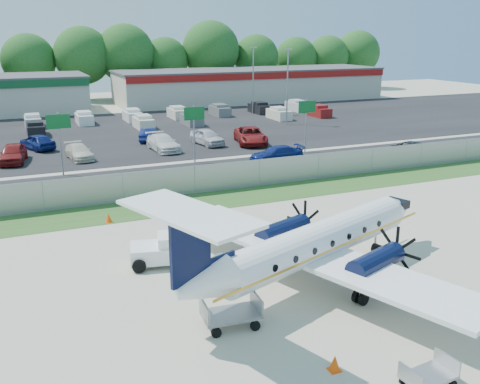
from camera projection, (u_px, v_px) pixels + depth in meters
name	position (u px, v px, depth m)	size (l,w,h in m)	color
ground	(290.00, 272.00, 25.23)	(170.00, 170.00, 0.00)	#BBB59E
grass_verge	(205.00, 201.00, 35.79)	(170.00, 4.00, 0.02)	#2D561E
access_road	(175.00, 177.00, 41.96)	(170.00, 8.00, 0.02)	black
parking_lot	(122.00, 133.00, 60.46)	(170.00, 32.00, 0.02)	black
perimeter_fence	(195.00, 180.00, 37.27)	(120.00, 0.06, 1.99)	gray
building_east	(251.00, 85.00, 88.90)	(44.40, 12.40, 5.24)	beige
sign_left	(59.00, 130.00, 41.35)	(1.80, 0.26, 5.00)	gray
sign_mid	(194.00, 121.00, 45.51)	(1.80, 0.26, 5.00)	gray
sign_right	(307.00, 114.00, 49.67)	(1.80, 0.26, 5.00)	gray
light_pole_ne	(287.00, 81.00, 64.77)	(0.90, 0.35, 9.09)	gray
light_pole_se	(253.00, 76.00, 73.58)	(0.90, 0.35, 9.09)	gray
tree_line	(82.00, 100.00, 90.41)	(112.00, 6.00, 14.00)	#1B5118
aircraft	(314.00, 243.00, 23.58)	(16.30, 15.86, 5.02)	white
pushback_tug	(162.00, 250.00, 25.95)	(3.04, 2.49, 1.48)	white
baggage_cart_near	(429.00, 375.00, 16.92)	(1.80, 1.19, 0.89)	gray
baggage_cart_far	(231.00, 313.00, 20.41)	(2.29, 1.49, 1.15)	gray
cone_port_wing	(335.00, 363.00, 17.78)	(0.40, 0.40, 0.57)	#FF4B08
cone_starboard_wing	(109.00, 218.00, 31.81)	(0.40, 0.40, 0.57)	#FF4B08
road_car_mid	(276.00, 162.00, 46.80)	(1.96, 4.82, 1.40)	navy
road_car_east	(414.00, 157.00, 48.76)	(2.37, 5.14, 1.43)	black
parked_car_a	(14.00, 163.00, 46.57)	(1.97, 4.90, 1.67)	maroon
parked_car_b	(80.00, 159.00, 47.87)	(1.84, 4.52, 1.31)	beige
parked_car_c	(163.00, 151.00, 51.35)	(2.13, 5.24, 1.52)	silver
parked_car_d	(207.00, 145.00, 54.07)	(1.89, 4.70, 1.60)	silver
parked_car_e	(251.00, 144.00, 54.54)	(2.79, 6.05, 1.68)	maroon
parked_car_f	(38.00, 150.00, 51.80)	(1.85, 4.59, 1.56)	navy
parked_car_g	(149.00, 141.00, 56.05)	(1.45, 4.15, 1.37)	navy
far_parking_rows	(114.00, 126.00, 64.87)	(56.00, 10.00, 1.60)	gray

